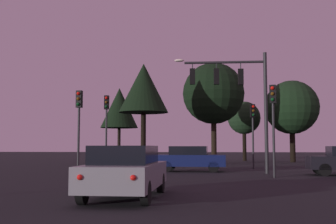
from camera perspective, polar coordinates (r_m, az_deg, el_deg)
ground_plane at (r=30.03m, az=2.30°, el=-7.64°), size 168.00×168.00×0.00m
traffic_signal_mast_arm at (r=23.60m, az=9.49°, el=3.14°), size 5.21×0.45×6.78m
traffic_light_corner_left at (r=20.79m, az=14.28°, el=0.03°), size 0.35×0.38×4.51m
traffic_light_corner_right at (r=22.24m, az=-12.19°, el=-0.42°), size 0.32×0.36×4.45m
traffic_light_median at (r=28.66m, az=11.61°, el=-1.49°), size 0.36×0.38×4.38m
traffic_light_far_side at (r=27.03m, az=-8.49°, el=-0.74°), size 0.32×0.36×4.81m
car_nearside_lane at (r=12.23m, az=-5.84°, el=-8.03°), size 1.89×4.59×1.52m
car_crossing_right at (r=25.14m, az=3.12°, el=-6.38°), size 4.29×1.90×1.52m
tree_behind_sign at (r=40.44m, az=-6.72°, el=0.54°), size 3.63×3.63×7.19m
tree_left_far at (r=31.60m, az=-3.39°, el=3.25°), size 3.77×3.77×7.83m
tree_center_horizon at (r=37.23m, az=6.28°, el=2.53°), size 5.50×5.50×9.00m
tree_right_cluster at (r=41.77m, az=16.67°, el=0.60°), size 5.20×5.20×7.90m
tree_lot_edge at (r=44.56m, az=10.44°, el=-0.83°), size 3.47×3.47×6.28m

